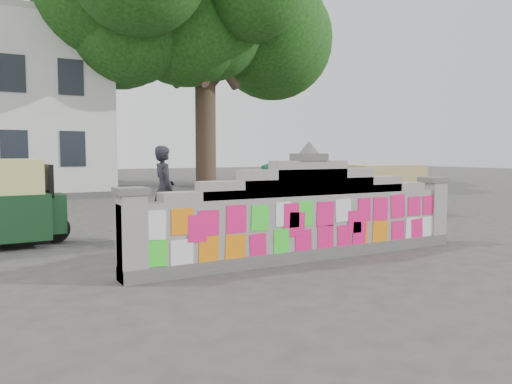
# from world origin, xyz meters

# --- Properties ---
(ground) EXTENTS (100.00, 100.00, 0.00)m
(ground) POSITION_xyz_m (0.00, 0.00, 0.00)
(ground) COLOR #383533
(ground) RESTS_ON ground
(parapet_wall) EXTENTS (6.48, 0.44, 2.01)m
(parapet_wall) POSITION_xyz_m (-0.00, -0.01, 0.75)
(parapet_wall) COLOR #4C4C49
(parapet_wall) RESTS_ON ground
(shade_tree) EXTENTS (12.00, 10.00, 12.00)m
(shade_tree) POSITION_xyz_m (6.00, 18.00, 8.94)
(shade_tree) COLOR #38281E
(shade_tree) RESTS_ON ground
(cyclist_bike) EXTENTS (1.92, 0.68, 1.00)m
(cyclist_bike) POSITION_xyz_m (-1.66, 2.57, 0.50)
(cyclist_bike) COLOR black
(cyclist_bike) RESTS_ON ground
(cyclist_rider) EXTENTS (0.41, 0.62, 1.70)m
(cyclist_rider) POSITION_xyz_m (-1.66, 2.57, 0.85)
(cyclist_rider) COLOR black
(cyclist_rider) RESTS_ON ground
(pedestrian) EXTENTS (0.68, 0.82, 1.56)m
(pedestrian) POSITION_xyz_m (1.14, 3.23, 0.78)
(pedestrian) COLOR #27925C
(pedestrian) RESTS_ON ground
(rickshaw_right) EXTENTS (2.72, 1.50, 1.47)m
(rickshaw_right) POSITION_xyz_m (5.23, 3.74, 0.76)
(rickshaw_right) COLOR black
(rickshaw_right) RESTS_ON ground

